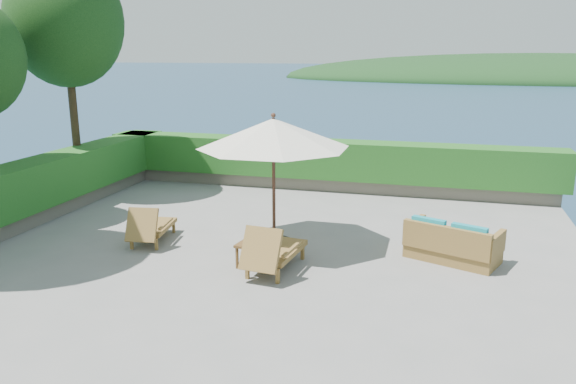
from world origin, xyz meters
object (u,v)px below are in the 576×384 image
(wicker_loveseat, at_px, (452,245))
(patio_umbrella, at_px, (273,134))
(lounge_right, at_px, (273,251))
(lounge_left, at_px, (151,226))
(side_table, at_px, (249,248))

(wicker_loveseat, bearing_deg, patio_umbrella, -157.46)
(lounge_right, bearing_deg, lounge_left, 170.06)
(side_table, height_order, wicker_loveseat, wicker_loveseat)
(lounge_left, bearing_deg, patio_umbrella, 2.86)
(patio_umbrella, bearing_deg, wicker_loveseat, 1.09)
(lounge_right, xyz_separation_m, wicker_loveseat, (2.97, 1.35, -0.07))
(patio_umbrella, relative_size, lounge_right, 2.31)
(lounge_right, distance_m, side_table, 0.48)
(patio_umbrella, height_order, wicker_loveseat, patio_umbrella)
(lounge_left, distance_m, wicker_loveseat, 5.76)
(patio_umbrella, distance_m, lounge_right, 2.25)
(lounge_left, xyz_separation_m, side_table, (2.30, -0.70, 0.01))
(lounge_left, height_order, lounge_right, lounge_right)
(side_table, bearing_deg, lounge_right, -12.97)
(lounge_right, distance_m, wicker_loveseat, 3.27)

